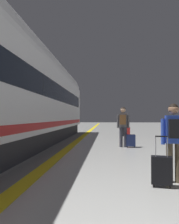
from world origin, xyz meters
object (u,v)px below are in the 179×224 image
object	(u,v)px
suitcase_near	(162,170)
passenger_mid	(122,122)
suitcase_far	(131,140)
suitcase_mid	(127,131)
passenger_far	(123,123)
passenger_near	(174,135)

from	to	relation	value
suitcase_near	passenger_mid	world-z (taller)	passenger_mid
passenger_mid	suitcase_far	distance (m)	5.96
suitcase_mid	suitcase_far	size ratio (longest dim) A/B	1.83
passenger_far	passenger_mid	bearing A→B (deg)	86.61
suitcase_near	suitcase_far	bearing A→B (deg)	89.93
passenger_near	passenger_far	bearing A→B (deg)	96.55
passenger_mid	passenger_far	xyz separation A→B (m)	(-0.34, -5.82, 0.07)
suitcase_near	suitcase_far	distance (m)	5.73
suitcase_near	passenger_near	bearing A→B (deg)	44.60
suitcase_mid	suitcase_far	distance (m)	5.84
suitcase_near	passenger_far	distance (m)	5.89
passenger_near	suitcase_far	world-z (taller)	passenger_near
suitcase_near	suitcase_mid	bearing A→B (deg)	88.26
suitcase_mid	suitcase_far	bearing A→B (deg)	-93.38
suitcase_far	passenger_mid	bearing A→B (deg)	89.79
suitcase_near	passenger_far	size ratio (longest dim) A/B	0.55
passenger_near	suitcase_mid	world-z (taller)	passenger_near
passenger_near	passenger_mid	world-z (taller)	passenger_mid
suitcase_far	passenger_near	bearing A→B (deg)	-86.71
suitcase_mid	passenger_near	bearing A→B (deg)	-90.17
suitcase_near	suitcase_mid	size ratio (longest dim) A/B	0.94
suitcase_near	passenger_far	world-z (taller)	passenger_far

